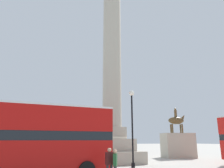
% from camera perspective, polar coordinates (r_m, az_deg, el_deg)
% --- Properties ---
extents(ground_plane, '(200.00, 200.00, 0.00)m').
position_cam_1_polar(ground_plane, '(22.87, 0.00, -19.98)').
color(ground_plane, '#ADA89E').
extents(monument_column, '(5.10, 5.10, 23.60)m').
position_cam_1_polar(monument_column, '(23.66, 0.00, 1.35)').
color(monument_column, '#ADA593').
rests_on(monument_column, ground_plane).
extents(bus_b, '(11.36, 2.83, 4.34)m').
position_cam_1_polar(bus_b, '(14.38, -23.56, -12.53)').
color(bus_b, '#A80F0C').
rests_on(bus_b, ground_plane).
extents(equestrian_statue, '(4.39, 3.63, 6.40)m').
position_cam_1_polar(equestrian_statue, '(30.60, 16.80, -14.65)').
color(equestrian_statue, '#ADA593').
rests_on(equestrian_statue, ground_plane).
extents(street_lamp, '(0.47, 0.47, 6.52)m').
position_cam_1_polar(street_lamp, '(19.28, 5.29, -9.26)').
color(street_lamp, black).
rests_on(street_lamp, ground_plane).
extents(pedestrian_near_lamp, '(0.49, 0.25, 1.78)m').
position_cam_1_polar(pedestrian_near_lamp, '(13.14, -0.69, -19.68)').
color(pedestrian_near_lamp, '#28282D').
rests_on(pedestrian_near_lamp, ground_plane).
extents(pedestrian_by_plinth, '(0.39, 0.47, 1.71)m').
position_cam_1_polar(pedestrian_by_plinth, '(12.88, 0.84, -20.03)').
color(pedestrian_by_plinth, '#28282D').
rests_on(pedestrian_by_plinth, ground_plane).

